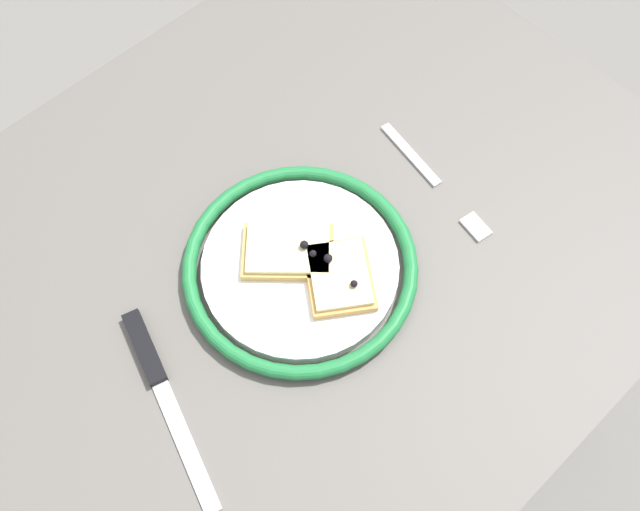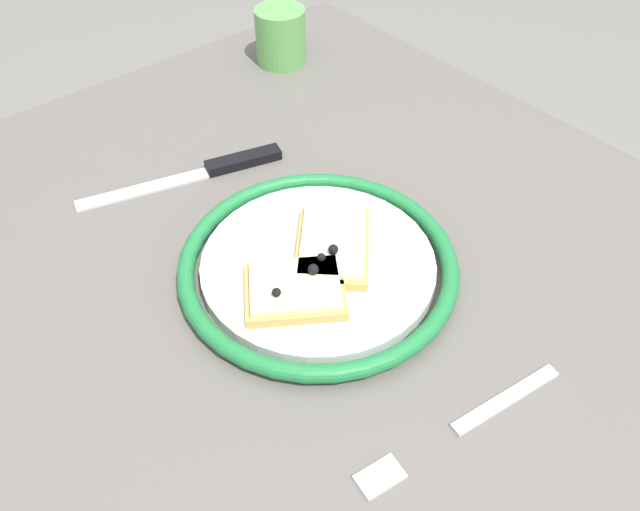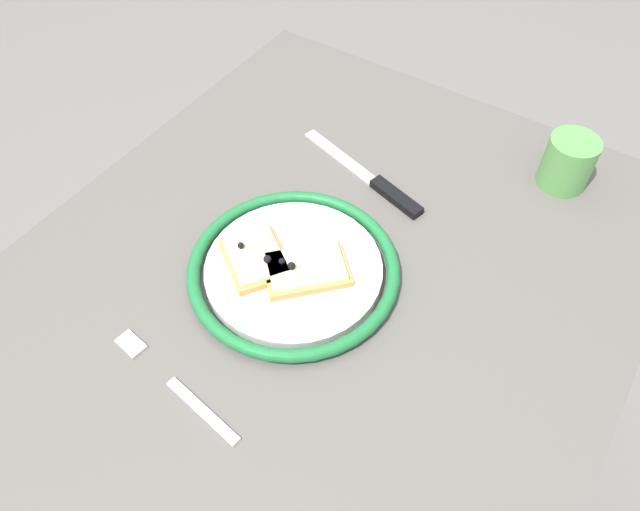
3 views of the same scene
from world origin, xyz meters
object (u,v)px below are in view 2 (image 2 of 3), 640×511
cup (281,36)px  fork (461,427)px  dining_table (348,334)px  pizza_slice_far (295,289)px  knife (217,168)px  plate (318,265)px  pizza_slice_near (333,246)px

cup → fork: bearing=155.7°
dining_table → pizza_slice_far: (-0.01, 0.08, 0.14)m
knife → plate: bearing=175.8°
pizza_slice_near → knife: pizza_slice_near is taller
knife → fork: knife is taller
pizza_slice_near → plate: bearing=92.1°
fork → pizza_slice_near: bearing=-11.5°
fork → knife: bearing=-5.3°
plate → knife: (0.20, -0.01, -0.01)m
pizza_slice_far → cup: 0.47m
knife → cup: (0.16, -0.22, 0.03)m
pizza_slice_far → fork: 0.19m
plate → fork: 0.21m
plate → knife: bearing=-4.2°
cup → pizza_slice_near: bearing=149.3°
plate → pizza_slice_near: 0.02m
pizza_slice_near → pizza_slice_far: 0.07m
knife → cup: bearing=-54.1°
dining_table → knife: knife is taller
fork → cup: bearing=-24.3°
fork → cup: (0.56, -0.25, 0.04)m
pizza_slice_far → knife: pizza_slice_far is taller
plate → fork: bearing=173.6°
plate → knife: size_ratio=1.16×
knife → fork: size_ratio=1.17×
dining_table → fork: fork is taller
dining_table → fork: 0.23m
dining_table → pizza_slice_far: bearing=94.9°
knife → cup: cup is taller
dining_table → plate: (0.01, 0.03, 0.12)m
pizza_slice_near → fork: 0.21m
pizza_slice_near → knife: (0.20, 0.00, -0.02)m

